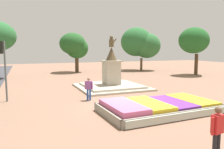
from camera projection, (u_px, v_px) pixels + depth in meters
ground_plane at (125, 107)px, 12.92m from camera, size 88.03×88.03×0.00m
flower_planter at (158, 107)px, 11.86m from camera, size 6.51×3.69×0.66m
statue_monument at (111, 79)px, 19.27m from camera, size 5.78×5.78×4.57m
traffic_light_mid_block at (3, 60)px, 13.94m from camera, size 0.41×0.29×3.92m
pedestrian_with_handbag at (89, 87)px, 14.53m from camera, size 0.47×0.40×1.53m
pedestrian_crossing_plaza at (217, 129)px, 6.70m from camera, size 0.56×0.28×1.65m
park_tree_behind_statue at (140, 43)px, 35.35m from camera, size 6.20×5.43×6.94m
park_tree_far_right at (195, 40)px, 28.92m from camera, size 4.73×3.97×6.27m
park_tree_street_side at (74, 45)px, 32.34m from camera, size 4.25×4.61×5.82m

